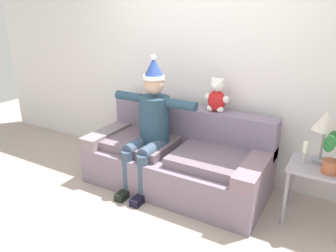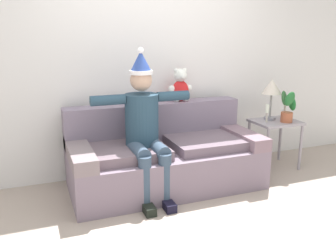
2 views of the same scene
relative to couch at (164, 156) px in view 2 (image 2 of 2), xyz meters
The scene contains 10 objects.
ground_plane 1.06m from the couch, 90.00° to the right, with size 10.00×10.00×0.00m, color #A9988C.
back_wall 1.16m from the couch, 90.00° to the left, with size 7.00×0.10×2.70m, color silver.
couch is the anchor object (origin of this frame).
person_seated 0.53m from the couch, 147.15° to the right, with size 1.02×0.77×1.50m.
teddy_bear 0.83m from the couch, 42.88° to the left, with size 0.29×0.17×0.38m.
side_table 1.48m from the couch, ahead, with size 0.55×0.45×0.60m.
table_lamp 1.59m from the couch, ahead, with size 0.24×0.24×0.50m.
potted_plant 1.61m from the couch, ahead, with size 0.24×0.27×0.40m.
candle_tall 1.38m from the couch, ahead, with size 0.04×0.04×0.22m.
candle_short 1.68m from the couch, ahead, with size 0.04×0.04×0.27m.
Camera 2 is at (-1.30, -2.50, 1.63)m, focal length 38.57 mm.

